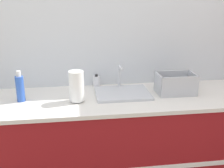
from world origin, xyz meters
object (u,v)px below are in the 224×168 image
at_px(sink, 122,92).
at_px(bottle_blue, 20,88).
at_px(paper_towel_roll, 76,86).
at_px(dish_rack, 175,86).
at_px(soap_dispenser, 96,81).

xyz_separation_m(sink, bottle_blue, (-0.80, -0.05, 0.09)).
height_order(paper_towel_roll, dish_rack, paper_towel_roll).
height_order(sink, soap_dispenser, sink).
distance_m(paper_towel_roll, bottle_blue, 0.43).
xyz_separation_m(bottle_blue, soap_dispenser, (0.60, 0.26, -0.05)).
relative_size(dish_rack, soap_dispenser, 2.64).
bearing_deg(dish_rack, sink, 175.17).
bearing_deg(paper_towel_roll, dish_rack, 5.59).
relative_size(sink, soap_dispenser, 3.79).
relative_size(dish_rack, bottle_blue, 1.27).
height_order(bottle_blue, soap_dispenser, bottle_blue).
height_order(sink, dish_rack, sink).
xyz_separation_m(dish_rack, bottle_blue, (-1.24, -0.01, 0.04)).
height_order(sink, bottle_blue, bottle_blue).
distance_m(dish_rack, soap_dispenser, 0.68).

